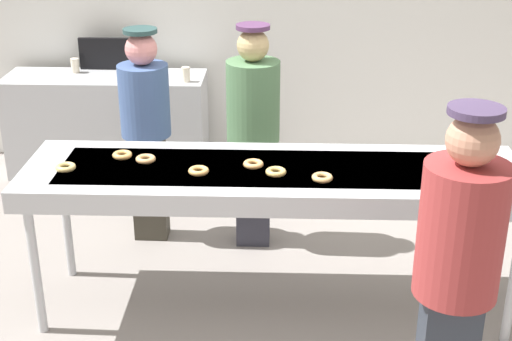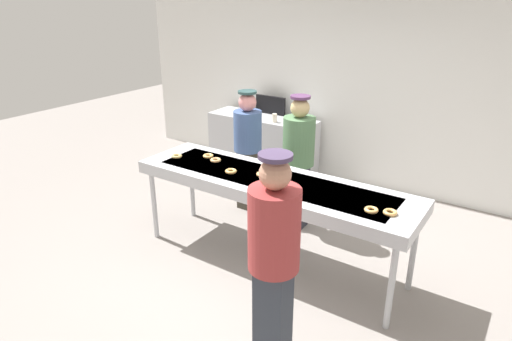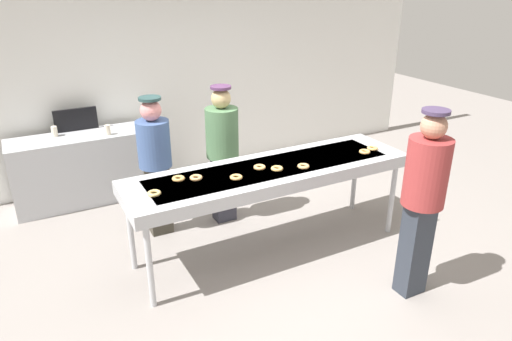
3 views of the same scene
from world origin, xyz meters
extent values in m
plane|color=gray|center=(0.00, 0.00, 0.00)|extent=(16.00, 16.00, 0.00)
cube|color=#B7BABF|center=(0.00, 0.00, 0.88)|extent=(2.94, 0.80, 0.13)
cube|color=slate|center=(0.00, 0.00, 0.91)|extent=(2.50, 0.56, 0.08)
cylinder|color=#B7BABF|center=(-1.37, -0.32, 0.41)|extent=(0.06, 0.06, 0.82)
cylinder|color=#B7BABF|center=(-1.37, 0.32, 0.41)|extent=(0.06, 0.06, 0.82)
cylinder|color=#B7BABF|center=(1.37, 0.32, 0.41)|extent=(0.06, 0.06, 0.82)
torus|color=#E5BA65|center=(0.01, -0.10, 0.96)|extent=(0.14, 0.14, 0.03)
torus|color=tan|center=(0.27, -0.17, 0.96)|extent=(0.16, 0.16, 0.03)
torus|color=#EAAE5F|center=(-0.92, 0.13, 0.96)|extent=(0.13, 0.13, 0.03)
torus|color=#EFAD64|center=(-0.12, 0.01, 0.96)|extent=(0.17, 0.17, 0.03)
torus|color=#DBBB6E|center=(-1.21, -0.07, 0.96)|extent=(0.12, 0.12, 0.03)
torus|color=#E5AA5D|center=(1.22, -0.09, 0.96)|extent=(0.14, 0.14, 0.03)
torus|color=#E3A868|center=(-0.76, 0.07, 0.96)|extent=(0.15, 0.15, 0.03)
torus|color=#EBB05F|center=(-0.43, -0.10, 0.96)|extent=(0.17, 0.17, 0.03)
torus|color=#E9AF61|center=(1.08, -0.14, 0.96)|extent=(0.17, 0.17, 0.03)
cube|color=#38342A|center=(-0.91, 0.90, 0.40)|extent=(0.24, 0.18, 0.81)
cylinder|color=#3F598C|center=(-0.91, 0.90, 1.06)|extent=(0.35, 0.35, 0.51)
sphere|color=#DA8584|center=(-0.91, 0.90, 1.42)|extent=(0.22, 0.22, 0.22)
cylinder|color=#274242|center=(-0.91, 0.90, 1.55)|extent=(0.23, 0.23, 0.03)
cube|color=#2E2E39|center=(-0.15, 0.83, 0.40)|extent=(0.24, 0.18, 0.80)
cylinder|color=#4C724C|center=(-0.15, 0.83, 1.08)|extent=(0.37, 0.37, 0.56)
sphere|color=tan|center=(-0.15, 0.83, 1.47)|extent=(0.22, 0.22, 0.22)
cylinder|color=#4D2D50|center=(-0.15, 0.83, 1.59)|extent=(0.23, 0.23, 0.03)
cylinder|color=#993333|center=(0.78, -1.23, 1.19)|extent=(0.36, 0.36, 0.59)
sphere|color=tan|center=(0.78, -1.23, 1.59)|extent=(0.21, 0.21, 0.21)
cylinder|color=#423352|center=(0.78, -1.23, 1.71)|extent=(0.22, 0.22, 0.03)
cube|color=#B7BABF|center=(-1.49, 2.12, 0.44)|extent=(1.73, 0.55, 0.88)
cylinder|color=beige|center=(-1.18, 1.97, 0.94)|extent=(0.07, 0.07, 0.13)
cylinder|color=beige|center=(-0.76, 1.97, 0.94)|extent=(0.07, 0.07, 0.13)
cylinder|color=beige|center=(-1.76, 2.23, 0.94)|extent=(0.07, 0.07, 0.13)
cube|color=black|center=(-1.49, 2.35, 1.02)|extent=(0.52, 0.04, 0.28)
camera|label=1|loc=(0.03, -3.90, 2.60)|focal=50.94mm
camera|label=2|loc=(2.14, -3.46, 2.66)|focal=31.22mm
camera|label=3|loc=(-2.13, -3.68, 2.71)|focal=32.55mm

